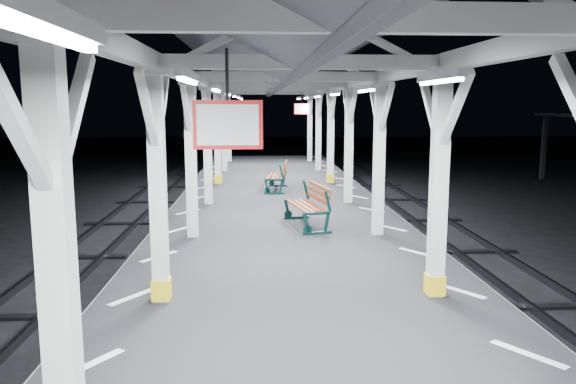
{
  "coord_description": "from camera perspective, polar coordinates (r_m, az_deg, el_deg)",
  "views": [
    {
      "loc": [
        -0.6,
        -5.85,
        3.81
      ],
      "look_at": [
        -0.04,
        4.41,
        2.2
      ],
      "focal_mm": 35.0,
      "sensor_mm": 36.0,
      "label": 1
    }
  ],
  "objects": [
    {
      "name": "hazard_stripes_left",
      "position": [
        6.74,
        -19.53,
        -16.23
      ],
      "size": [
        1.0,
        48.0,
        0.01
      ],
      "primitive_type": "cube",
      "color": "silver",
      "rests_on": "platform"
    },
    {
      "name": "bench_mid",
      "position": [
        13.02,
        2.31,
        -1.24
      ],
      "size": [
        0.99,
        1.89,
        0.97
      ],
      "rotation": [
        0.0,
        0.0,
        0.19
      ],
      "color": "black",
      "rests_on": "platform"
    },
    {
      "name": "hazard_stripes_right",
      "position": [
        7.17,
        23.2,
        -14.9
      ],
      "size": [
        1.0,
        48.0,
        0.01
      ],
      "primitive_type": "cube",
      "color": "silver",
      "rests_on": "platform"
    },
    {
      "name": "canopy",
      "position": [
        5.9,
        2.87,
        16.24
      ],
      "size": [
        5.4,
        49.0,
        4.65
      ],
      "color": "silver",
      "rests_on": "platform"
    },
    {
      "name": "bench_far",
      "position": [
        18.44,
        -0.9,
        1.73
      ],
      "size": [
        0.83,
        1.81,
        0.95
      ],
      "rotation": [
        0.0,
        0.0,
        -0.1
      ],
      "color": "black",
      "rests_on": "platform"
    }
  ]
}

